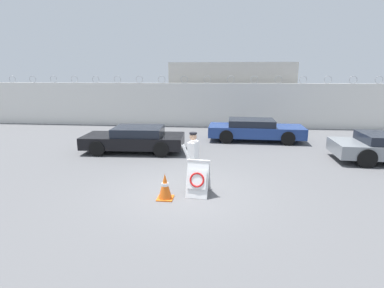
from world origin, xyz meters
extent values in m
plane|color=#5B5B5E|center=(0.00, 0.00, 0.00)|extent=(90.00, 90.00, 0.00)
cube|color=silver|center=(0.00, 11.15, 1.39)|extent=(36.00, 0.30, 2.79)
torus|color=gray|center=(-13.20, 11.15, 3.01)|extent=(0.47, 0.03, 0.47)
torus|color=gray|center=(-11.73, 11.15, 3.01)|extent=(0.47, 0.03, 0.47)
torus|color=gray|center=(-10.27, 11.15, 3.01)|extent=(0.47, 0.03, 0.47)
torus|color=gray|center=(-8.80, 11.15, 3.01)|extent=(0.47, 0.03, 0.47)
torus|color=gray|center=(-7.33, 11.15, 3.01)|extent=(0.47, 0.03, 0.47)
torus|color=gray|center=(-5.87, 11.15, 3.01)|extent=(0.47, 0.03, 0.47)
torus|color=gray|center=(-4.40, 11.15, 3.01)|extent=(0.47, 0.03, 0.47)
torus|color=gray|center=(-2.93, 11.15, 3.01)|extent=(0.47, 0.03, 0.47)
torus|color=gray|center=(-1.47, 11.15, 3.01)|extent=(0.47, 0.03, 0.47)
torus|color=gray|center=(0.00, 11.15, 3.01)|extent=(0.47, 0.03, 0.47)
torus|color=gray|center=(1.47, 11.15, 3.01)|extent=(0.47, 0.03, 0.47)
torus|color=gray|center=(2.93, 11.15, 3.01)|extent=(0.47, 0.03, 0.47)
torus|color=gray|center=(4.40, 11.15, 3.01)|extent=(0.47, 0.03, 0.47)
torus|color=gray|center=(5.87, 11.15, 3.01)|extent=(0.47, 0.03, 0.47)
torus|color=gray|center=(7.33, 11.15, 3.01)|extent=(0.47, 0.03, 0.47)
torus|color=gray|center=(8.80, 11.15, 3.01)|extent=(0.47, 0.03, 0.47)
torus|color=gray|center=(10.27, 11.15, 3.01)|extent=(0.47, 0.03, 0.47)
cube|color=beige|center=(1.56, 15.39, 2.06)|extent=(8.47, 6.41, 4.11)
cube|color=white|center=(0.36, -0.31, 0.49)|extent=(0.65, 0.45, 0.99)
cube|color=white|center=(0.40, 0.04, 0.49)|extent=(0.65, 0.45, 0.99)
cube|color=white|center=(0.38, -0.14, 0.99)|extent=(0.66, 0.13, 0.05)
cube|color=white|center=(0.36, -0.35, 0.51)|extent=(0.54, 0.25, 0.50)
torus|color=red|center=(0.36, -0.36, 0.51)|extent=(0.44, 0.24, 0.41)
cylinder|color=#514C42|center=(0.19, 0.54, 0.40)|extent=(0.15, 0.15, 0.79)
cylinder|color=#514C42|center=(0.15, 0.37, 0.40)|extent=(0.15, 0.15, 0.79)
cube|color=silver|center=(0.17, 0.45, 1.10)|extent=(0.32, 0.46, 0.61)
sphere|color=tan|center=(0.17, 0.45, 1.55)|extent=(0.21, 0.21, 0.21)
cylinder|color=silver|center=(0.24, 0.70, 1.11)|extent=(0.09, 0.09, 0.58)
cylinder|color=silver|center=(0.00, 0.23, 1.08)|extent=(0.34, 0.17, 0.56)
cylinder|color=black|center=(0.17, 0.45, 1.66)|extent=(0.23, 0.23, 0.05)
cube|color=orange|center=(-0.50, -0.57, 0.01)|extent=(0.44, 0.44, 0.03)
cone|color=orange|center=(-0.50, -0.57, 0.38)|extent=(0.37, 0.37, 0.69)
cylinder|color=white|center=(-0.50, -0.57, 0.41)|extent=(0.19, 0.19, 0.10)
cylinder|color=black|center=(-4.16, 3.48, 0.33)|extent=(0.66, 0.23, 0.65)
cylinder|color=black|center=(-4.24, 5.19, 0.33)|extent=(0.66, 0.23, 0.65)
cylinder|color=black|center=(-1.47, 3.61, 0.33)|extent=(0.66, 0.23, 0.65)
cylinder|color=black|center=(-1.55, 5.32, 0.33)|extent=(0.66, 0.23, 0.65)
cube|color=black|center=(-2.86, 4.40, 0.48)|extent=(4.43, 2.03, 0.51)
cube|color=black|center=(-2.64, 4.41, 0.92)|extent=(2.16, 1.74, 0.36)
cylinder|color=black|center=(4.23, 8.00, 0.34)|extent=(0.68, 0.22, 0.67)
cylinder|color=black|center=(4.18, 6.31, 0.34)|extent=(0.68, 0.22, 0.67)
cylinder|color=black|center=(1.28, 8.09, 0.34)|extent=(0.68, 0.22, 0.67)
cylinder|color=black|center=(1.23, 6.40, 0.34)|extent=(0.68, 0.22, 0.67)
cube|color=navy|center=(2.73, 7.20, 0.51)|extent=(4.81, 1.94, 0.54)
cube|color=black|center=(2.49, 7.21, 0.94)|extent=(2.33, 1.69, 0.33)
cylinder|color=black|center=(6.37, 4.75, 0.35)|extent=(0.71, 0.22, 0.70)
cylinder|color=black|center=(6.32, 2.98, 0.35)|extent=(0.71, 0.22, 0.70)
camera|label=1|loc=(1.03, -8.17, 3.37)|focal=28.00mm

